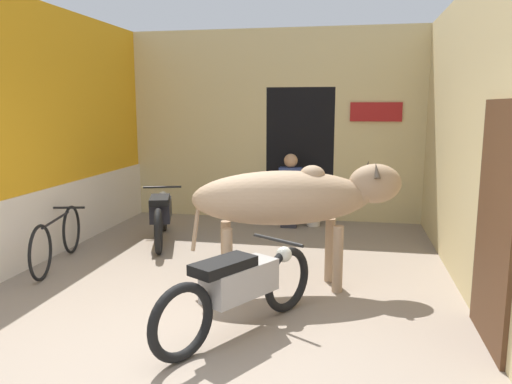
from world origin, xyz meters
The scene contains 10 objects.
ground_plane centered at (0.00, 0.00, 0.00)m, with size 30.00×30.00×0.00m, color gray.
wall_left_shopfront centered at (-2.59, 2.60, 1.56)m, with size 0.25×5.23×3.24m.
wall_back_with_doorway centered at (0.18, 5.50, 1.43)m, with size 5.01×0.93×3.24m.
wall_right_with_door centered at (2.59, 2.56, 1.60)m, with size 0.22×5.23×3.24m.
cow centered at (0.75, 1.88, 0.99)m, with size 2.28×1.12×1.38m.
motorcycle_near centered at (0.42, 0.70, 0.42)m, with size 1.07×1.68×0.75m.
motorcycle_far centered at (-1.36, 3.40, 0.42)m, with size 0.77×1.81×0.74m.
bicycle centered at (-2.21, 2.12, 0.33)m, with size 0.53×1.68×0.65m.
shopkeeper_seated centered at (0.36, 4.72, 0.64)m, with size 0.37×0.34×1.19m.
plastic_stool centered at (0.74, 4.79, 0.24)m, with size 0.32×0.32×0.45m.
Camera 1 is at (1.33, -3.27, 1.95)m, focal length 35.00 mm.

